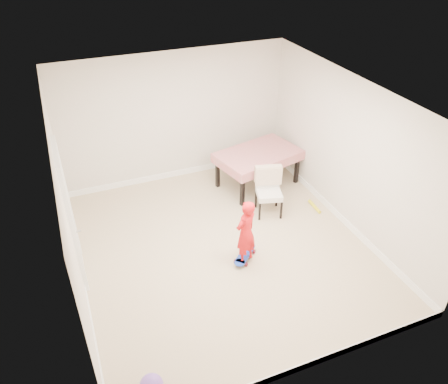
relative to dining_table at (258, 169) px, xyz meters
name	(u,v)px	position (x,y,z in m)	size (l,w,h in m)	color
ground	(223,247)	(-1.37, -1.56, -0.37)	(5.00, 5.00, 0.00)	tan
ceiling	(223,100)	(-1.37, -1.56, 2.21)	(4.50, 5.00, 0.04)	white
wall_back	(175,118)	(-1.37, 0.92, 0.93)	(4.50, 0.04, 2.60)	beige
wall_front	(310,295)	(-1.37, -4.04, 0.93)	(4.50, 0.04, 2.60)	beige
wall_left	(69,214)	(-3.60, -1.56, 0.93)	(0.04, 5.00, 2.60)	beige
wall_right	(347,154)	(0.86, -1.56, 0.93)	(0.04, 5.00, 2.60)	beige
door	(71,218)	(-3.59, -1.26, 0.66)	(0.10, 0.94, 2.11)	white
baseboard_back	(179,173)	(-1.37, 0.93, -0.31)	(4.50, 0.02, 0.12)	white
baseboard_front	(299,368)	(-1.37, -4.05, -0.31)	(4.50, 0.02, 0.12)	white
baseboard_left	(84,281)	(-3.61, -1.56, -0.31)	(0.02, 5.00, 0.12)	white
baseboard_right	(337,214)	(0.87, -1.56, -0.31)	(0.02, 5.00, 0.12)	white
dining_table	(258,169)	(0.00, 0.00, 0.00)	(1.57, 0.99, 0.74)	red
dining_chair	(269,192)	(-0.24, -0.96, 0.08)	(0.49, 0.57, 0.89)	silver
skateboard	(245,256)	(-1.14, -1.94, -0.32)	(0.61, 0.22, 0.09)	blue
child	(246,234)	(-1.18, -2.01, 0.19)	(0.41, 0.27, 1.11)	red
foam_toy	(314,206)	(0.64, -1.15, -0.34)	(0.06, 0.06, 0.40)	yellow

